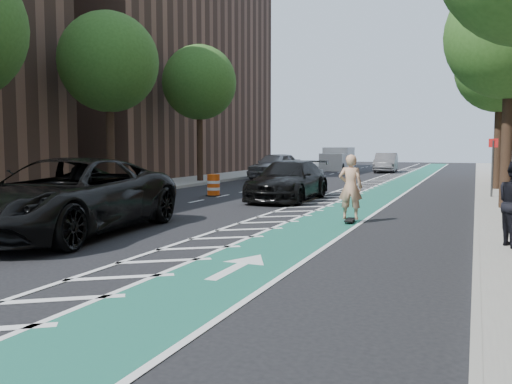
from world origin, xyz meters
The scene contains 22 objects.
ground centered at (0.00, 0.00, 0.00)m, with size 120.00×120.00×0.00m, color black.
bike_lane centered at (3.00, 10.00, 0.01)m, with size 2.00×90.00×0.01m, color #195849.
buffer_strip centered at (1.50, 10.00, 0.01)m, with size 1.40×90.00×0.01m, color silver.
sidewalk_left centered at (-9.50, 10.00, 0.07)m, with size 5.00×90.00×0.15m, color gray.
curb_right centered at (7.05, 10.00, 0.08)m, with size 0.12×90.00×0.16m, color gray.
curb_left centered at (-7.05, 10.00, 0.08)m, with size 0.12×90.00×0.16m, color gray.
building_left_far centered at (-17.50, 24.00, 9.00)m, with size 14.00×22.00×18.00m, color brown.
tree_r_c centered at (7.90, 8.00, 5.77)m, with size 4.20×4.20×7.90m.
tree_l_c centered at (-7.90, 8.00, 5.77)m, with size 4.20×4.20×7.90m.
tree_r_d centered at (7.90, 16.00, 5.77)m, with size 4.20×4.20×7.90m.
tree_l_d centered at (-7.90, 16.00, 5.77)m, with size 4.20×4.20×7.90m.
sign_post centered at (7.60, 12.00, 1.35)m, with size 0.35×0.08×2.47m.
skateboard centered at (3.70, 3.61, 0.09)m, with size 0.31×0.84×0.11m.
skateboarder centered at (3.70, 3.61, 1.04)m, with size 0.67×0.44×1.85m, color tan.
suv_near centered at (-2.40, -1.00, 0.95)m, with size 3.16×6.86×1.91m, color black.
suv_far centered at (0.00, 9.06, 0.80)m, with size 2.23×5.49×1.59m, color black.
car_silver centered at (-5.31, 22.10, 0.86)m, with size 2.04×5.06×1.72m, color #97989C.
car_grey centered at (0.20, 33.08, 0.78)m, with size 1.66×4.76×1.57m, color #535357.
box_truck centered at (-4.31, 35.08, 0.92)m, with size 2.25×4.82×1.99m.
barrel_a centered at (-3.00, 4.45, 0.45)m, with size 0.69×0.69×0.94m.
barrel_b centered at (-3.60, 9.50, 0.45)m, with size 0.69×0.69×0.95m.
barrel_c centered at (-2.40, 18.09, 0.45)m, with size 0.69×0.69×0.95m.
Camera 1 is at (6.99, -11.60, 2.23)m, focal length 38.00 mm.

